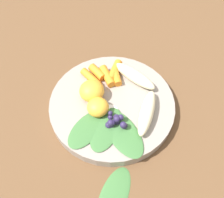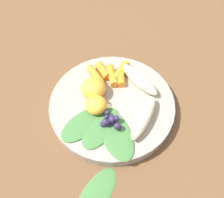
# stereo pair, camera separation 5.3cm
# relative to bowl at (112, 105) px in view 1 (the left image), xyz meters

# --- Properties ---
(ground_plane) EXTENTS (2.40, 2.40, 0.00)m
(ground_plane) POSITION_rel_bowl_xyz_m (0.00, 0.00, -0.01)
(ground_plane) COLOR brown
(bowl) EXTENTS (0.29, 0.29, 0.03)m
(bowl) POSITION_rel_bowl_xyz_m (0.00, 0.00, 0.00)
(bowl) COLOR gray
(bowl) RESTS_ON ground_plane
(banana_peeled_left) EXTENTS (0.10, 0.11, 0.03)m
(banana_peeled_left) POSITION_rel_bowl_xyz_m (0.06, 0.05, 0.03)
(banana_peeled_left) COLOR beige
(banana_peeled_left) RESTS_ON bowl
(banana_peeled_right) EXTENTS (0.08, 0.12, 0.03)m
(banana_peeled_right) POSITION_rel_bowl_xyz_m (0.07, -0.05, 0.03)
(banana_peeled_right) COLOR beige
(banana_peeled_right) RESTS_ON bowl
(orange_segment_near) EXTENTS (0.05, 0.05, 0.04)m
(orange_segment_near) POSITION_rel_bowl_xyz_m (-0.03, -0.02, 0.03)
(orange_segment_near) COLOR #F4A833
(orange_segment_near) RESTS_ON bowl
(orange_segment_far) EXTENTS (0.06, 0.06, 0.04)m
(orange_segment_far) POSITION_rel_bowl_xyz_m (-0.04, 0.02, 0.03)
(orange_segment_far) COLOR #F4A833
(orange_segment_far) RESTS_ON bowl
(carrot_front) EXTENTS (0.02, 0.05, 0.02)m
(carrot_front) POSITION_rel_bowl_xyz_m (0.02, 0.06, 0.02)
(carrot_front) COLOR orange
(carrot_front) RESTS_ON bowl
(carrot_mid_left) EXTENTS (0.05, 0.06, 0.02)m
(carrot_mid_left) POSITION_rel_bowl_xyz_m (0.02, 0.08, 0.02)
(carrot_mid_left) COLOR orange
(carrot_mid_left) RESTS_ON bowl
(carrot_mid_right) EXTENTS (0.03, 0.06, 0.02)m
(carrot_mid_right) POSITION_rel_bowl_xyz_m (0.00, 0.07, 0.02)
(carrot_mid_right) COLOR orange
(carrot_mid_right) RESTS_ON bowl
(carrot_rear) EXTENTS (0.04, 0.05, 0.02)m
(carrot_rear) POSITION_rel_bowl_xyz_m (-0.02, 0.08, 0.02)
(carrot_rear) COLOR orange
(carrot_rear) RESTS_ON bowl
(carrot_small) EXTENTS (0.05, 0.06, 0.02)m
(carrot_small) POSITION_rel_bowl_xyz_m (-0.04, 0.07, 0.02)
(carrot_small) COLOR orange
(carrot_small) RESTS_ON bowl
(blueberry_pile) EXTENTS (0.05, 0.05, 0.03)m
(blueberry_pile) POSITION_rel_bowl_xyz_m (-0.00, -0.06, 0.03)
(blueberry_pile) COLOR #2D234C
(blueberry_pile) RESTS_ON bowl
(coconut_shred_patch) EXTENTS (0.04, 0.04, 0.00)m
(coconut_shred_patch) POSITION_rel_bowl_xyz_m (-0.01, -0.03, 0.02)
(coconut_shred_patch) COLOR white
(coconut_shred_patch) RESTS_ON bowl
(kale_leaf_left) EXTENTS (0.11, 0.11, 0.01)m
(kale_leaf_left) POSITION_rel_bowl_xyz_m (-0.06, -0.06, 0.02)
(kale_leaf_left) COLOR #3D7038
(kale_leaf_left) RESTS_ON bowl
(kale_leaf_right) EXTENTS (0.11, 0.12, 0.01)m
(kale_leaf_right) POSITION_rel_bowl_xyz_m (-0.02, -0.07, 0.02)
(kale_leaf_right) COLOR #3D7038
(kale_leaf_right) RESTS_ON bowl
(kale_leaf_rear) EXTENTS (0.10, 0.14, 0.01)m
(kale_leaf_rear) POSITION_rel_bowl_xyz_m (0.01, -0.08, 0.02)
(kale_leaf_rear) COLOR #3D7038
(kale_leaf_rear) RESTS_ON bowl
(kale_leaf_stray) EXTENTS (0.11, 0.13, 0.01)m
(kale_leaf_stray) POSITION_rel_bowl_xyz_m (-0.03, -0.19, -0.01)
(kale_leaf_stray) COLOR #3D7038
(kale_leaf_stray) RESTS_ON ground_plane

